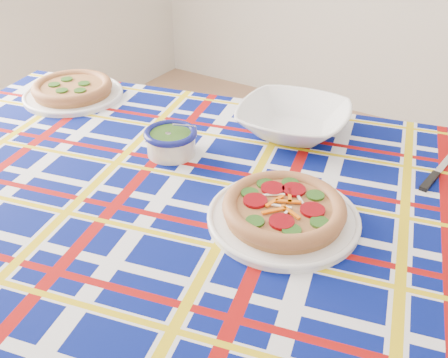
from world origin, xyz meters
The scene contains 8 objects.
floor centered at (0.00, 0.00, 0.00)m, with size 4.00×4.00×0.00m, color #93694C.
dining_table centered at (-0.06, -0.41, 0.75)m, with size 1.97×1.48×0.83m.
tablecloth centered at (-0.06, -0.41, 0.77)m, with size 1.80×1.14×0.12m, color #051063, non-canonical shape.
main_focaccia_plate centered at (0.15, -0.40, 0.87)m, with size 0.35×0.35×0.07m, color #A06738, non-canonical shape.
pesto_bowl centered at (-0.24, -0.29, 0.88)m, with size 0.14×0.14×0.09m, color #1C3C10, non-canonical shape.
serving_bowl centered at (-0.02, 0.00, 0.87)m, with size 0.32×0.32×0.08m, color white.
second_focaccia_plate centered at (-0.75, -0.16, 0.86)m, with size 0.34×0.34×0.06m, color #A06738, non-canonical shape.
table_knife centered at (0.40, 0.04, 0.84)m, with size 0.25×0.02×0.01m, color silver, non-canonical shape.
Camera 1 is at (0.50, -1.21, 1.52)m, focal length 40.00 mm.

